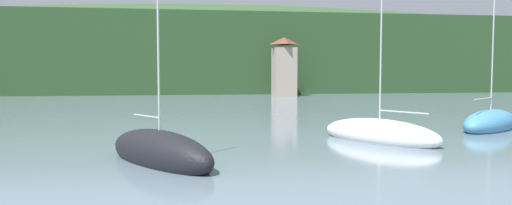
% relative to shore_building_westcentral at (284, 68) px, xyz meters
% --- Properties ---
extents(wooded_hillside, '(352.00, 46.23, 29.66)m').
position_rel_shore_building_westcentral_xyz_m(wooded_hillside, '(-9.46, 32.00, 1.54)').
color(wooded_hillside, '#264223').
rests_on(wooded_hillside, ground_plane).
extents(shore_building_westcentral, '(3.74, 4.62, 9.91)m').
position_rel_shore_building_westcentral_xyz_m(shore_building_westcentral, '(0.00, 0.00, 0.00)').
color(shore_building_westcentral, gray).
rests_on(shore_building_westcentral, ground_plane).
extents(sailboat_mid_2, '(6.37, 8.27, 9.52)m').
position_rel_shore_building_westcentral_xyz_m(sailboat_mid_2, '(-5.18, -52.06, -4.38)').
color(sailboat_mid_2, white).
rests_on(sailboat_mid_2, ground_plane).
extents(sailboat_far_3, '(7.93, 6.84, 12.71)m').
position_rel_shore_building_westcentral_xyz_m(sailboat_far_3, '(5.30, -47.78, -4.34)').
color(sailboat_far_3, teal).
rests_on(sailboat_far_3, ground_plane).
extents(sailboat_mid_6, '(6.31, 8.01, 10.52)m').
position_rel_shore_building_westcentral_xyz_m(sailboat_mid_6, '(-18.33, -57.18, -4.32)').
color(sailboat_mid_6, black).
rests_on(sailboat_mid_6, ground_plane).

